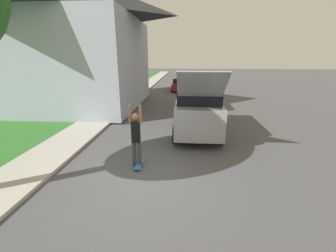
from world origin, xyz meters
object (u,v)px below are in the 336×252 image
Objects in this scene: suv_parked at (197,107)px; skateboard at (139,164)px; car_down_street at (181,84)px; skateboarder at (136,136)px.

skateboard is (-1.98, -3.60, -1.14)m from suv_parked.
car_down_street is (-1.08, 13.61, -0.59)m from suv_parked.
car_down_street is 2.22× the size of skateboarder.
skateboarder is at bearing -174.36° from skateboard.
car_down_street is at bearing 87.01° from skateboard.
car_down_street is at bearing 94.54° from suv_parked.
skateboarder is at bearing -93.21° from car_down_street.
skateboard is (0.07, 0.01, -0.98)m from skateboarder.
skateboard is at bearing -92.99° from car_down_street.
suv_parked is 13.67m from car_down_street.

